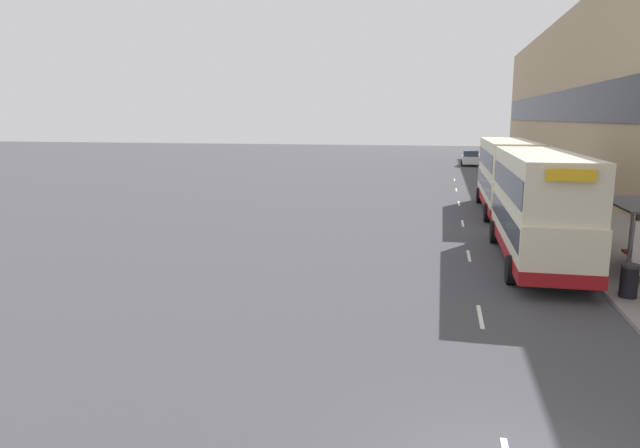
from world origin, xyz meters
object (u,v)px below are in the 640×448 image
Objects in this scene: pedestrian_1 at (595,243)px; litter_bin at (629,281)px; double_decker_bus_near at (539,205)px; car_0 at (470,158)px; pedestrian_at_shelter at (607,221)px; double_decker_bus_ahead at (506,175)px.

pedestrian_1 is 3.68m from litter_bin.
car_0 is at bearing 90.43° from double_decker_bus_near.
pedestrian_at_shelter is at bearing 80.04° from litter_bin.
pedestrian_1 is at bearing -81.99° from double_decker_bus_ahead.
pedestrian_1 is 1.68× the size of litter_bin.
litter_bin is (2.43, -51.14, -0.21)m from car_0.
double_decker_bus_ahead reaches higher than pedestrian_1.
pedestrian_at_shelter is 1.77× the size of litter_bin.
pedestrian_1 is (-1.61, -4.70, -0.05)m from pedestrian_at_shelter.
double_decker_bus_ahead is at bearing 89.61° from double_decker_bus_near.
double_decker_bus_ahead is 16.99m from litter_bin.
litter_bin is (0.14, -3.66, -0.37)m from pedestrian_1.
car_0 is at bearing 90.73° from double_decker_bus_ahead.
pedestrian_at_shelter is at bearing 71.12° from pedestrian_1.
double_decker_bus_near is at bearing 115.20° from litter_bin.
double_decker_bus_ahead reaches higher than litter_bin.
double_decker_bus_near is 5.84× the size of pedestrian_1.
car_0 reaches higher than litter_bin.
double_decker_bus_near and double_decker_bus_ahead have the same top height.
car_0 is 42.96m from pedestrian_at_shelter.
double_decker_bus_ahead is at bearing 112.27° from pedestrian_at_shelter.
double_decker_bus_ahead is at bearing 98.01° from pedestrian_1.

